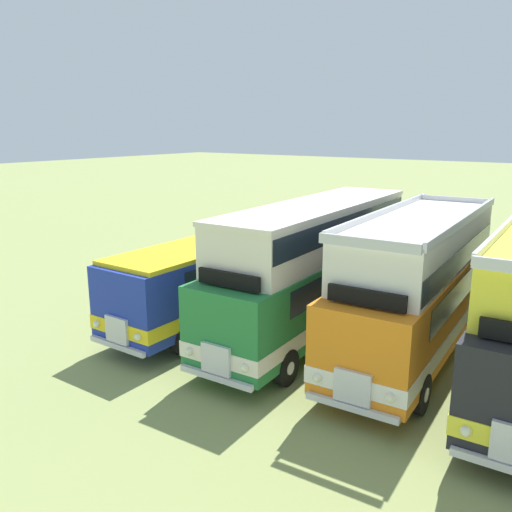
% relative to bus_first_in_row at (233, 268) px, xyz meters
% --- Properties ---
extents(bus_first_in_row, '(2.66, 11.31, 2.99)m').
position_rel_bus_first_in_row_xyz_m(bus_first_in_row, '(0.00, 0.00, 0.00)').
color(bus_first_in_row, '#1E339E').
rests_on(bus_first_in_row, ground).
extents(bus_second_in_row, '(2.97, 11.12, 4.49)m').
position_rel_bus_first_in_row_xyz_m(bus_second_in_row, '(3.50, 0.06, 0.72)').
color(bus_second_in_row, '#237538').
rests_on(bus_second_in_row, ground).
extents(bus_third_in_row, '(3.03, 10.04, 4.52)m').
position_rel_bus_first_in_row_xyz_m(bus_third_in_row, '(7.00, 0.15, 0.60)').
color(bus_third_in_row, orange).
rests_on(bus_third_in_row, ground).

